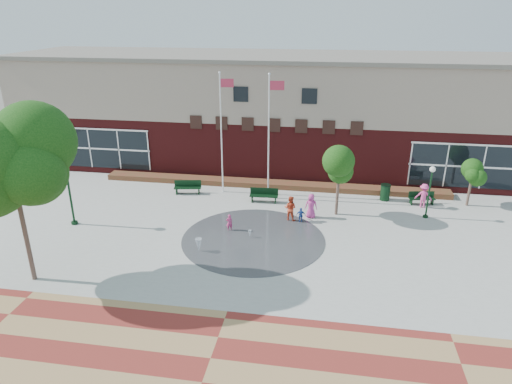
# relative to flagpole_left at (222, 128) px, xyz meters

# --- Properties ---
(ground) EXTENTS (120.00, 120.00, 0.00)m
(ground) POSITION_rel_flagpole_left_xyz_m (3.41, -10.04, -4.84)
(ground) COLOR #666056
(ground) RESTS_ON ground
(plaza_concrete) EXTENTS (46.00, 18.00, 0.01)m
(plaza_concrete) POSITION_rel_flagpole_left_xyz_m (3.41, -6.04, -4.84)
(plaza_concrete) COLOR #A8A8A0
(plaza_concrete) RESTS_ON ground
(paver_band) EXTENTS (46.00, 6.00, 0.01)m
(paver_band) POSITION_rel_flagpole_left_xyz_m (3.41, -17.04, -4.84)
(paver_band) COLOR maroon
(paver_band) RESTS_ON ground
(splash_pad) EXTENTS (8.40, 8.40, 0.01)m
(splash_pad) POSITION_rel_flagpole_left_xyz_m (3.41, -7.04, -4.84)
(splash_pad) COLOR #383A3D
(splash_pad) RESTS_ON ground
(library_building) EXTENTS (44.40, 10.40, 9.20)m
(library_building) POSITION_rel_flagpole_left_xyz_m (3.41, 7.44, -0.20)
(library_building) COLOR #5B1617
(library_building) RESTS_ON ground
(flower_bed) EXTENTS (26.00, 1.20, 0.40)m
(flower_bed) POSITION_rel_flagpole_left_xyz_m (3.41, 1.56, -4.84)
(flower_bed) COLOR maroon
(flower_bed) RESTS_ON ground
(flagpole_left) EXTENTS (1.02, 0.21, 8.70)m
(flagpole_left) POSITION_rel_flagpole_left_xyz_m (0.00, 0.00, 0.00)
(flagpole_left) COLOR white
(flagpole_left) RESTS_ON ground
(flagpole_right) EXTENTS (1.08, 0.18, 8.76)m
(flagpole_right) POSITION_rel_flagpole_left_xyz_m (3.46, -0.64, 0.05)
(flagpole_right) COLOR white
(flagpole_right) RESTS_ON ground
(lamp_left) EXTENTS (0.45, 0.45, 4.27)m
(lamp_left) POSITION_rel_flagpole_left_xyz_m (-8.03, -6.84, -2.19)
(lamp_left) COLOR black
(lamp_left) RESTS_ON ground
(lamp_right) EXTENTS (0.37, 0.37, 3.50)m
(lamp_right) POSITION_rel_flagpole_left_xyz_m (13.95, -2.29, -2.67)
(lamp_right) COLOR black
(lamp_right) RESTS_ON ground
(bench_left) EXTENTS (2.01, 0.88, 0.98)m
(bench_left) POSITION_rel_flagpole_left_xyz_m (-2.50, -0.78, -4.53)
(bench_left) COLOR black
(bench_left) RESTS_ON ground
(bench_mid) EXTENTS (1.98, 0.62, 0.99)m
(bench_mid) POSITION_rel_flagpole_left_xyz_m (3.22, -1.44, -4.53)
(bench_mid) COLOR black
(bench_mid) RESTS_ON ground
(bench_right) EXTENTS (1.82, 0.77, 0.89)m
(bench_right) POSITION_rel_flagpole_left_xyz_m (14.04, -0.07, -4.56)
(bench_right) COLOR black
(bench_right) RESTS_ON ground
(trash_can) EXTENTS (0.71, 0.71, 1.17)m
(trash_can) POSITION_rel_flagpole_left_xyz_m (11.60, 0.29, -4.25)
(trash_can) COLOR black
(trash_can) RESTS_ON ground
(tree_big_left) EXTENTS (5.26, 5.26, 8.41)m
(tree_big_left) POSITION_rel_flagpole_left_xyz_m (-6.70, -13.00, 1.16)
(tree_big_left) COLOR #4C372F
(tree_big_left) RESTS_ON ground
(tree_mid) EXTENTS (2.73, 2.73, 4.60)m
(tree_mid) POSITION_rel_flagpole_left_xyz_m (8.22, -2.72, -1.49)
(tree_mid) COLOR #4C372F
(tree_mid) RESTS_ON ground
(tree_small_right) EXTENTS (1.93, 1.93, 3.30)m
(tree_small_right) POSITION_rel_flagpole_left_xyz_m (17.11, 0.20, -2.43)
(tree_small_right) COLOR #4C372F
(tree_small_right) RESTS_ON ground
(water_jet_a) EXTENTS (0.39, 0.39, 0.76)m
(water_jet_a) POSITION_rel_flagpole_left_xyz_m (0.65, -8.96, -4.84)
(water_jet_a) COLOR white
(water_jet_a) RESTS_ON ground
(water_jet_b) EXTENTS (0.20, 0.20, 0.45)m
(water_jet_b) POSITION_rel_flagpole_left_xyz_m (3.17, -6.88, -4.84)
(water_jet_b) COLOR white
(water_jet_b) RESTS_ON ground
(child_splash) EXTENTS (0.46, 0.39, 1.07)m
(child_splash) POSITION_rel_flagpole_left_xyz_m (1.78, -6.14, -4.31)
(child_splash) COLOR #D63B7B
(child_splash) RESTS_ON ground
(adult_red) EXTENTS (0.93, 0.80, 1.64)m
(adult_red) POSITION_rel_flagpole_left_xyz_m (5.30, -4.07, -4.02)
(adult_red) COLOR #D14527
(adult_red) RESTS_ON ground
(adult_pink) EXTENTS (0.83, 0.57, 1.64)m
(adult_pink) POSITION_rel_flagpole_left_xyz_m (6.58, -3.47, -4.03)
(adult_pink) COLOR #C73B8E
(adult_pink) RESTS_ON ground
(child_blue) EXTENTS (0.61, 0.29, 1.02)m
(child_blue) POSITION_rel_flagpole_left_xyz_m (6.00, -4.34, -4.34)
(child_blue) COLOR #3052A9
(child_blue) RESTS_ON ground
(person_bench) EXTENTS (1.19, 0.81, 1.70)m
(person_bench) POSITION_rel_flagpole_left_xyz_m (14.01, -0.61, -4.00)
(person_bench) COLOR #EF4695
(person_bench) RESTS_ON ground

